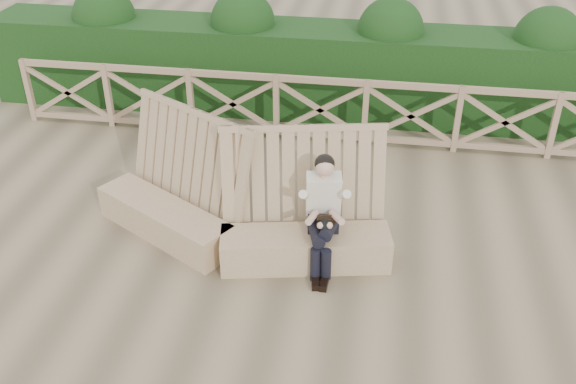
# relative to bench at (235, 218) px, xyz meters

# --- Properties ---
(ground) EXTENTS (60.00, 60.00, 0.00)m
(ground) POSITION_rel_bench_xyz_m (0.69, -0.50, -0.39)
(ground) COLOR brown
(ground) RESTS_ON ground
(bench) EXTENTS (3.88, 1.69, 1.56)m
(bench) POSITION_rel_bench_xyz_m (0.00, 0.00, 0.00)
(bench) COLOR #876D4D
(bench) RESTS_ON ground
(woman) EXTENTS (0.45, 0.89, 1.40)m
(woman) POSITION_rel_bench_xyz_m (1.11, -0.16, 0.36)
(woman) COLOR black
(woman) RESTS_ON ground
(guardrail) EXTENTS (10.10, 0.09, 1.10)m
(guardrail) POSITION_rel_bench_xyz_m (0.69, 3.00, 0.16)
(guardrail) COLOR #83654C
(guardrail) RESTS_ON ground
(hedge) EXTENTS (12.00, 1.20, 1.50)m
(hedge) POSITION_rel_bench_xyz_m (0.69, 4.20, 0.36)
(hedge) COLOR black
(hedge) RESTS_ON ground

